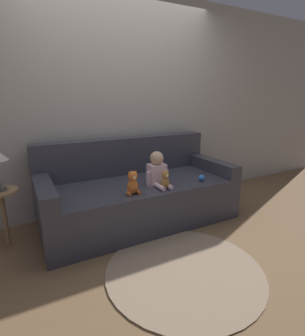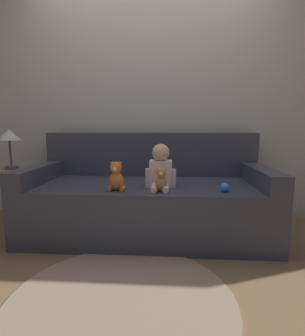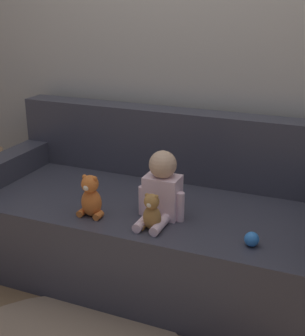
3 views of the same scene
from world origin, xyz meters
name	(u,v)px [view 2 (image 2 of 3)]	position (x,y,z in m)	size (l,w,h in m)	color
ground_plane	(148,232)	(0.00, 0.00, 0.00)	(12.00, 12.00, 0.00)	brown
wall_back	(152,97)	(0.00, 0.56, 1.30)	(8.00, 0.05, 2.60)	#ADA89E
couch	(148,198)	(0.00, 0.06, 0.32)	(2.15, 0.96, 0.92)	#383842
person_baby	(161,169)	(0.13, -0.18, 0.64)	(0.26, 0.31, 0.36)	silver
teddy_bear_brown	(161,180)	(0.14, -0.34, 0.57)	(0.11, 0.09, 0.19)	#AD7A3D
plush_toy_side	(116,177)	(-0.22, -0.32, 0.59)	(0.14, 0.11, 0.23)	orange
toy_ball	(225,187)	(0.63, -0.31, 0.51)	(0.07, 0.07, 0.07)	#337FDB
floor_rug	(121,301)	(-0.06, -1.00, 0.01)	(1.31, 1.31, 0.01)	gray
side_table	(10,152)	(-1.36, 0.12, 0.74)	(0.30, 0.30, 0.96)	#93704C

